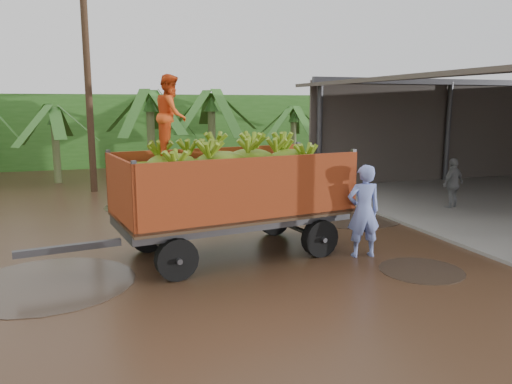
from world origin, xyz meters
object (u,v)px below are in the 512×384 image
(banana_trailer, at_px, (231,188))
(utility_pole, at_px, (87,72))
(man_blue, at_px, (364,211))
(man_grey, at_px, (453,184))

(banana_trailer, relative_size, utility_pole, 0.79)
(man_blue, distance_m, man_grey, 5.91)
(banana_trailer, bearing_deg, man_grey, 7.80)
(banana_trailer, bearing_deg, utility_pole, 97.89)
(utility_pole, bearing_deg, man_blue, -62.28)
(man_blue, xyz_separation_m, man_grey, (4.94, 3.23, -0.18))
(man_grey, height_order, utility_pole, utility_pole)
(man_blue, relative_size, utility_pole, 0.23)
(man_grey, bearing_deg, banana_trailer, -0.74)
(banana_trailer, xyz_separation_m, man_grey, (7.50, 2.22, -0.64))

